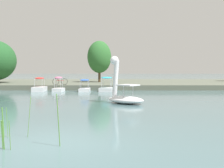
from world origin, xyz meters
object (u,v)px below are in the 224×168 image
(pedal_boat_blue, at_px, (84,87))
(pedal_boat_red, at_px, (39,87))
(bicycle_parked, at_px, (59,82))
(tree_broadleaf_right, at_px, (99,57))
(pedal_boat_cyan, at_px, (106,87))
(pedal_boat_pink, at_px, (58,87))
(swan_boat, at_px, (123,93))

(pedal_boat_blue, relative_size, pedal_boat_red, 0.93)
(pedal_boat_blue, bearing_deg, pedal_boat_red, 176.57)
(pedal_boat_blue, xyz_separation_m, bicycle_parked, (-3.13, 2.61, 0.51))
(pedal_boat_blue, relative_size, tree_broadleaf_right, 0.36)
(bicycle_parked, bearing_deg, pedal_boat_red, -127.66)
(pedal_boat_cyan, xyz_separation_m, pedal_boat_red, (-7.27, 0.07, -0.05))
(bicycle_parked, bearing_deg, pedal_boat_pink, -82.70)
(pedal_boat_pink, relative_size, bicycle_parked, 1.07)
(bicycle_parked, bearing_deg, pedal_boat_blue, -39.82)
(tree_broadleaf_right, bearing_deg, pedal_boat_red, -120.53)
(pedal_boat_blue, distance_m, pedal_boat_pink, 2.79)
(swan_boat, distance_m, tree_broadleaf_right, 21.55)
(swan_boat, relative_size, pedal_boat_red, 1.39)
(pedal_boat_cyan, height_order, pedal_boat_red, pedal_boat_cyan)
(pedal_boat_pink, xyz_separation_m, bicycle_parked, (-0.33, 2.61, 0.52))
(bicycle_parked, bearing_deg, tree_broadleaf_right, 61.79)
(pedal_boat_red, xyz_separation_m, bicycle_parked, (1.79, 2.31, 0.54))
(swan_boat, distance_m, pedal_boat_blue, 11.24)
(pedal_boat_pink, relative_size, pedal_boat_red, 0.78)
(tree_broadleaf_right, bearing_deg, swan_boat, -82.90)
(swan_boat, height_order, pedal_boat_red, swan_boat)
(pedal_boat_pink, height_order, bicycle_parked, pedal_boat_pink)
(pedal_boat_cyan, xyz_separation_m, pedal_boat_blue, (-2.35, -0.22, -0.02))
(pedal_boat_cyan, distance_m, pedal_boat_pink, 5.15)
(pedal_boat_red, distance_m, tree_broadleaf_right, 12.44)
(pedal_boat_blue, bearing_deg, tree_broadleaf_right, 83.99)
(pedal_boat_pink, distance_m, pedal_boat_red, 2.14)
(pedal_boat_pink, distance_m, tree_broadleaf_right, 11.82)
(pedal_boat_red, xyz_separation_m, tree_broadleaf_right, (6.02, 10.20, 3.79))
(pedal_boat_blue, height_order, pedal_boat_red, pedal_boat_red)
(pedal_boat_blue, xyz_separation_m, tree_broadleaf_right, (1.10, 10.50, 3.77))
(pedal_boat_cyan, height_order, pedal_boat_pink, pedal_boat_pink)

